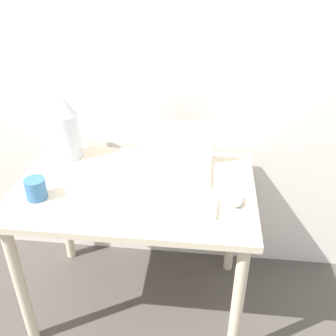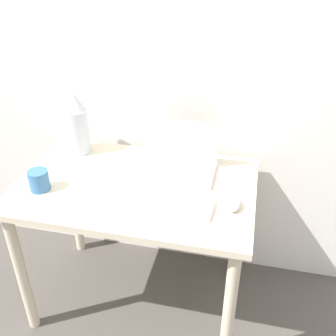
{
  "view_description": "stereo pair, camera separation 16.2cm",
  "coord_description": "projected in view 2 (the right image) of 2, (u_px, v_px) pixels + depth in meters",
  "views": [
    {
      "loc": [
        0.3,
        -1.05,
        1.66
      ],
      "look_at": [
        0.15,
        0.33,
        0.82
      ],
      "focal_mm": 42.0,
      "sensor_mm": 36.0,
      "label": 1
    },
    {
      "loc": [
        0.46,
        -1.02,
        1.66
      ],
      "look_at": [
        0.15,
        0.33,
        0.82
      ],
      "focal_mm": 42.0,
      "sensor_mm": 36.0,
      "label": 2
    }
  ],
  "objects": [
    {
      "name": "laptop",
      "position": [
        178.0,
        161.0,
        1.77
      ],
      "size": [
        0.33,
        0.21,
        0.23
      ],
      "color": "silver",
      "rests_on": "desk"
    },
    {
      "name": "keyboard",
      "position": [
        158.0,
        202.0,
        1.57
      ],
      "size": [
        0.45,
        0.16,
        0.02
      ],
      "color": "white",
      "rests_on": "desk"
    },
    {
      "name": "desk",
      "position": [
        136.0,
        203.0,
        1.76
      ],
      "size": [
        1.03,
        0.67,
        0.72
      ],
      "color": "beige",
      "rests_on": "ground_plane"
    },
    {
      "name": "mug",
      "position": [
        39.0,
        180.0,
        1.64
      ],
      "size": [
        0.09,
        0.09,
        0.09
      ],
      "color": "teal",
      "rests_on": "desk"
    },
    {
      "name": "wall_back",
      "position": [
        156.0,
        36.0,
        1.76
      ],
      "size": [
        6.0,
        0.05,
        2.5
      ],
      "color": "white",
      "rests_on": "ground_plane"
    },
    {
      "name": "mouse",
      "position": [
        234.0,
        204.0,
        1.55
      ],
      "size": [
        0.05,
        0.1,
        0.04
      ],
      "color": "silver",
      "rests_on": "desk"
    },
    {
      "name": "vase",
      "position": [
        76.0,
        123.0,
        1.87
      ],
      "size": [
        0.12,
        0.12,
        0.31
      ],
      "color": "silver",
      "rests_on": "desk"
    }
  ]
}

